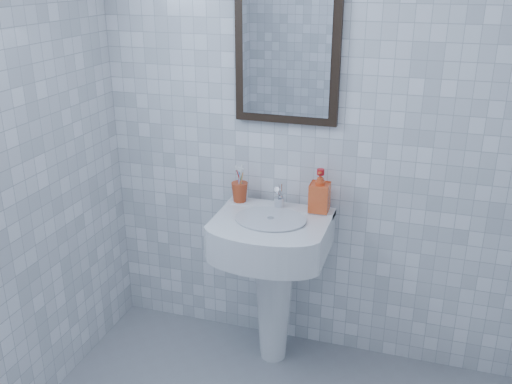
% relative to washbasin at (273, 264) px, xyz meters
% --- Properties ---
extents(wall_back, '(2.20, 0.02, 2.50)m').
position_rel_washbasin_xyz_m(wall_back, '(0.14, 0.21, 0.69)').
color(wall_back, white).
rests_on(wall_back, ground).
extents(washbasin, '(0.54, 0.40, 0.84)m').
position_rel_washbasin_xyz_m(washbasin, '(0.00, 0.00, 0.00)').
color(washbasin, white).
rests_on(washbasin, ground).
extents(faucet, '(0.05, 0.11, 0.13)m').
position_rel_washbasin_xyz_m(faucet, '(-0.00, 0.10, 0.32)').
color(faucet, silver).
rests_on(faucet, washbasin).
extents(toothbrush_cup, '(0.11, 0.11, 0.10)m').
position_rel_washbasin_xyz_m(toothbrush_cup, '(-0.21, 0.12, 0.32)').
color(toothbrush_cup, '#B33D1C').
rests_on(toothbrush_cup, washbasin).
extents(soap_dispenser, '(0.10, 0.10, 0.21)m').
position_rel_washbasin_xyz_m(soap_dispenser, '(0.20, 0.12, 0.37)').
color(soap_dispenser, red).
rests_on(soap_dispenser, washbasin).
extents(wall_mirror, '(0.50, 0.04, 0.62)m').
position_rel_washbasin_xyz_m(wall_mirror, '(0.00, 0.20, 0.99)').
color(wall_mirror, black).
rests_on(wall_mirror, wall_back).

